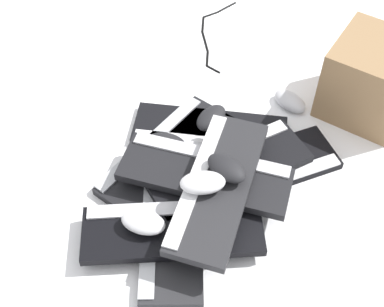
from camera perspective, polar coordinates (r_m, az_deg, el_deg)
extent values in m
plane|color=white|center=(1.47, -2.77, -1.69)|extent=(3.20, 3.20, 0.00)
cube|color=black|center=(1.49, -2.81, -0.10)|extent=(0.37, 0.45, 0.02)
cube|color=#B2B5BA|center=(1.50, -4.47, 1.29)|extent=(0.26, 0.37, 0.01)
cube|color=#232326|center=(1.36, -2.13, -7.46)|extent=(0.19, 0.45, 0.02)
cube|color=#B2B5BA|center=(1.35, -4.55, -7.13)|extent=(0.07, 0.42, 0.01)
cube|color=black|center=(1.47, 7.13, -1.68)|extent=(0.46, 0.33, 0.02)
cube|color=silver|center=(1.43, 8.18, -2.98)|extent=(0.39, 0.21, 0.01)
cube|color=black|center=(1.55, 1.92, 2.43)|extent=(0.45, 0.18, 0.02)
cube|color=silver|center=(1.50, 1.68, 1.21)|extent=(0.42, 0.06, 0.01)
cube|color=black|center=(1.42, 4.01, -1.72)|extent=(0.45, 0.36, 0.02)
cube|color=silver|center=(1.44, 2.91, 0.21)|extent=(0.37, 0.25, 0.01)
cube|color=black|center=(1.37, 1.40, -2.25)|extent=(0.46, 0.24, 0.02)
cube|color=silver|center=(1.39, 2.04, -0.11)|extent=(0.42, 0.13, 0.01)
cube|color=#232326|center=(1.32, 2.89, -3.44)|extent=(0.25, 0.46, 0.02)
cube|color=silver|center=(1.31, 0.55, -2.46)|extent=(0.13, 0.42, 0.01)
cube|color=black|center=(1.31, -2.08, -8.28)|extent=(0.46, 0.21, 0.02)
cube|color=silver|center=(1.33, -2.19, -5.87)|extent=(0.42, 0.09, 0.01)
ellipsoid|color=black|center=(1.47, -2.61, 1.11)|extent=(0.12, 0.10, 0.04)
ellipsoid|color=silver|center=(1.27, 1.15, -3.13)|extent=(0.12, 0.08, 0.04)
ellipsoid|color=#B7B7BC|center=(1.65, 10.42, 5.51)|extent=(0.12, 0.12, 0.04)
ellipsoid|color=black|center=(1.53, 2.06, 3.84)|extent=(0.11, 0.13, 0.04)
ellipsoid|color=black|center=(1.30, 3.71, -1.56)|extent=(0.13, 0.12, 0.04)
ellipsoid|color=silver|center=(1.29, -5.22, -7.30)|extent=(0.12, 0.09, 0.04)
ellipsoid|color=#B7B7BC|center=(1.45, -0.30, 0.25)|extent=(0.12, 0.08, 0.04)
cylinder|color=black|center=(1.75, 2.26, 9.05)|extent=(0.05, 0.04, 0.01)
cylinder|color=black|center=(1.79, 1.65, 10.17)|extent=(0.01, 0.07, 0.01)
cylinder|color=black|center=(1.85, 1.40, 11.95)|extent=(0.03, 0.10, 0.01)
cylinder|color=black|center=(1.93, 1.18, 13.68)|extent=(0.01, 0.08, 0.01)
cylinder|color=black|center=(1.97, 1.99, 14.65)|extent=(0.05, 0.04, 0.01)
cylinder|color=black|center=(2.01, 3.69, 15.35)|extent=(0.07, 0.07, 0.01)
sphere|color=black|center=(1.74, 2.93, 8.70)|extent=(0.01, 0.01, 0.01)
sphere|color=black|center=(1.76, 1.60, 9.40)|extent=(0.01, 0.01, 0.01)
sphere|color=black|center=(1.81, 1.70, 10.92)|extent=(0.01, 0.01, 0.01)
sphere|color=black|center=(1.89, 1.12, 12.93)|extent=(0.01, 0.01, 0.01)
sphere|color=black|center=(1.96, 1.23, 14.40)|extent=(0.01, 0.01, 0.01)
sphere|color=black|center=(1.98, 2.73, 14.89)|extent=(0.01, 0.01, 0.01)
sphere|color=black|center=(2.03, 4.63, 15.80)|extent=(0.01, 0.01, 0.01)
cube|color=olive|center=(1.63, 18.57, 7.57)|extent=(0.32, 0.32, 0.23)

